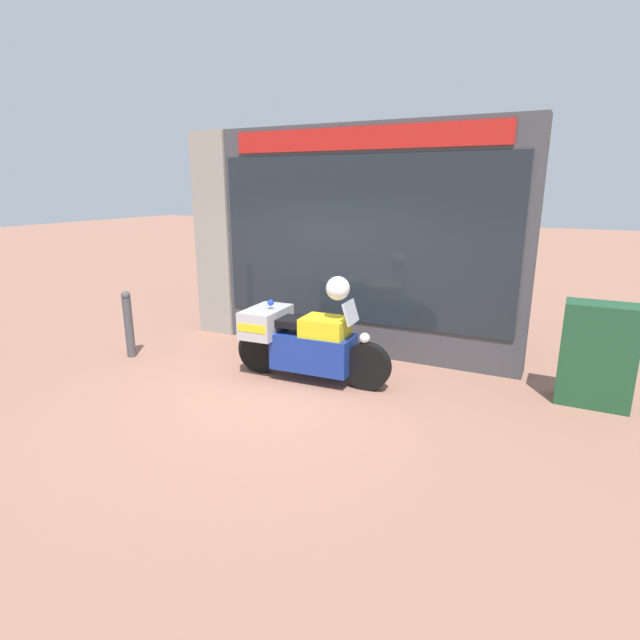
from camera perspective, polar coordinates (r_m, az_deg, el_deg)
ground_plane at (r=6.70m, az=-4.41°, el=-8.01°), size 60.00×60.00×0.00m
shop_building at (r=8.12m, az=0.57°, el=9.05°), size 5.62×0.55×3.52m
window_display at (r=8.15m, az=4.56°, el=-0.36°), size 4.46×0.30×1.90m
paramedic_motorcycle at (r=6.90m, az=-2.15°, el=-2.34°), size 2.27×0.83×1.18m
utility_cabinet at (r=6.94m, az=29.10°, el=-3.50°), size 0.83×0.45×1.28m
white_helmet at (r=6.49m, az=2.06°, el=3.64°), size 0.31×0.31×0.31m
street_bollard at (r=8.34m, az=-21.04°, el=-0.33°), size 0.14×0.14×1.06m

